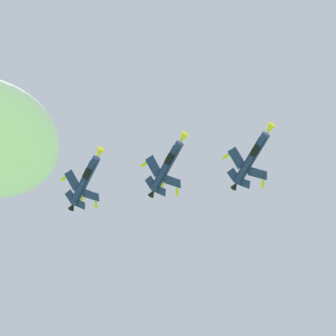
# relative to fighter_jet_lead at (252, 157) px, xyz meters

# --- Properties ---
(fighter_jet_lead) EXTENTS (8.94, 15.86, 5.71)m
(fighter_jet_lead) POSITION_rel_fighter_jet_lead_xyz_m (0.00, 0.00, 0.00)
(fighter_jet_lead) COLOR navy
(fighter_jet_left_wing) EXTENTS (8.65, 15.86, 6.16)m
(fighter_jet_left_wing) POSITION_rel_fighter_jet_lead_xyz_m (-15.51, 7.12, 2.37)
(fighter_jet_left_wing) COLOR navy
(fighter_jet_right_wing) EXTENTS (9.00, 15.86, 5.62)m
(fighter_jet_right_wing) POSITION_rel_fighter_jet_lead_xyz_m (-30.89, 15.42, 4.18)
(fighter_jet_right_wing) COLOR navy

